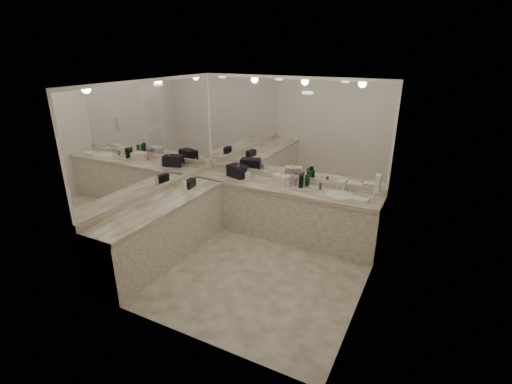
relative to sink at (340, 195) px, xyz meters
The scene contains 35 objects.
floor 1.77m from the sink, 128.37° to the right, with size 3.20×3.20×0.00m, color beige.
ceiling 2.29m from the sink, 128.37° to the right, with size 3.20×3.20×0.00m, color white.
wall_back 1.08m from the sink, 162.47° to the left, with size 3.20×0.02×2.60m, color silver.
wall_left 2.85m from the sink, 154.80° to the right, with size 0.02×3.00×2.60m, color silver.
wall_right 1.42m from the sink, 61.56° to the right, with size 0.02×3.00×2.60m, color silver.
vanity_back_base 1.06m from the sink, behind, with size 3.20×0.60×0.84m, color beige.
vanity_back_top 0.95m from the sink, behind, with size 3.20×0.64×0.06m, color beige.
vanity_left_base 2.75m from the sink, 146.31° to the right, with size 0.60×2.40×0.84m, color beige.
vanity_left_top 2.70m from the sink, 146.19° to the right, with size 0.64×2.42×0.06m, color beige.
backsplash_back 0.99m from the sink, 163.58° to the left, with size 3.20×0.04×0.10m, color beige.
backsplash_left 2.80m from the sink, 154.62° to the right, with size 0.04×3.00×0.10m, color beige.
mirror_back 1.33m from the sink, 163.13° to the left, with size 3.12×0.01×1.55m, color white.
mirror_left 2.94m from the sink, 154.69° to the right, with size 0.01×2.92×1.55m, color white.
sink is the anchor object (origin of this frame).
faucet 0.22m from the sink, 90.00° to the left, with size 0.24×0.16×0.14m, color silver.
wall_phone 0.91m from the sink, 39.57° to the right, with size 0.06×0.10×0.24m, color white.
door 1.82m from the sink, 69.46° to the right, with size 0.02×0.82×2.10m, color white.
black_toiletry_bag 1.83m from the sink, behind, with size 0.35×0.22×0.20m, color black.
black_bag_spill 2.38m from the sink, 161.26° to the right, with size 0.10×0.23×0.12m, color black.
cream_cosmetic_case 0.99m from the sink, behind, with size 0.29×0.18×0.17m, color beige.
hand_towel 0.34m from the sink, 14.53° to the right, with size 0.22×0.15×0.04m, color white.
lotion_left 2.42m from the sink, 158.22° to the right, with size 0.06×0.06×0.14m, color white.
soap_bottle_a 1.78m from the sink, behind, with size 0.09×0.09×0.23m, color beige.
soap_bottle_b 1.60m from the sink, behind, with size 0.09×0.09×0.19m, color silver.
soap_bottle_c 1.01m from the sink, behind, with size 0.15×0.15×0.19m, color #FFE19B.
green_bottle_0 0.66m from the sink, behind, with size 0.07×0.07×0.19m, color #0E4F2A.
green_bottle_1 0.66m from the sink, behind, with size 0.07×0.07×0.22m, color #0E4F2A.
green_bottle_2 0.69m from the sink, 169.34° to the left, with size 0.06×0.06×0.20m, color #0E4F2A.
green_bottle_3 0.62m from the sink, 164.93° to the left, with size 0.07×0.07×0.19m, color #0E4F2A.
amenity_bottle_0 0.85m from the sink, behind, with size 0.04×0.04×0.09m, color white.
amenity_bottle_1 0.92m from the sink, behind, with size 0.06×0.06×0.13m, color #9966B2.
amenity_bottle_2 0.37m from the sink, 163.60° to the left, with size 0.04×0.04×0.11m, color #3F3F4C.
amenity_bottle_3 0.79m from the sink, behind, with size 0.06×0.06×0.13m, color #9966B2.
amenity_bottle_4 2.02m from the sink, behind, with size 0.05×0.05×0.06m, color #9966B2.
amenity_bottle_5 1.10m from the sink, behind, with size 0.07×0.07×0.07m, color #9966B2.
Camera 1 is at (2.22, -4.07, 2.99)m, focal length 26.00 mm.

